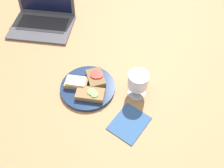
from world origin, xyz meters
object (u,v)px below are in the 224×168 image
plate (88,88)px  laptop (43,15)px  sandwich_with_cheese (76,83)px  napkin (129,123)px  sandwich_with_tomato (96,78)px  wine_glass (138,81)px  sandwich_with_cucumber (90,94)px

plate → laptop: bearing=128.1°
sandwich_with_cheese → napkin: sandwich_with_cheese is taller
plate → sandwich_with_cheese: (-4.95, 0.43, 2.18)cm
sandwich_with_tomato → sandwich_with_cheese: same height
wine_glass → napkin: size_ratio=0.84×
napkin → sandwich_with_cheese: bearing=148.7°
plate → wine_glass: (21.07, 0.54, 7.57)cm
plate → wine_glass: wine_glass is taller
napkin → wine_glass: bearing=83.8°
sandwich_with_cheese → napkin: (24.40, -14.81, -2.76)cm
sandwich_with_cucumber → laptop: size_ratio=0.37×
sandwich_with_tomato → napkin: size_ratio=0.79×
sandwich_with_cheese → wine_glass: size_ratio=0.79×
napkin → laptop: bearing=133.0°
plate → sandwich_with_cheese: sandwich_with_cheese is taller
napkin → sandwich_with_tomato: bearing=131.7°
sandwich_with_tomato → sandwich_with_cucumber: bearing=-94.8°
sandwich_with_cheese → wine_glass: 26.57cm
laptop → napkin: 75.64cm
plate → sandwich_with_cucumber: sandwich_with_cucumber is taller
sandwich_with_cheese → wine_glass: wine_glass is taller
sandwich_with_cheese → wine_glass: bearing=0.3°
sandwich_with_tomato → wine_glass: (18.17, -3.63, 5.35)cm
sandwich_with_tomato → laptop: 50.67cm
plate → wine_glass: 22.39cm
sandwich_with_cheese → napkin: 28.68cm
sandwich_with_cheese → napkin: bearing=-31.3°
sandwich_with_tomato → sandwich_with_cheese: 8.70cm
plate → napkin: bearing=-36.5°
sandwich_with_cheese → napkin: size_ratio=0.66×
sandwich_with_tomato → sandwich_with_cucumber: (-0.73, -8.68, -0.17)cm
sandwich_with_cucumber → laptop: 56.82cm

